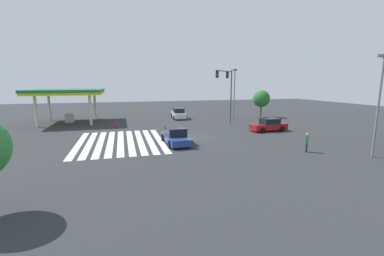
# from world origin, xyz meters

# --- Properties ---
(ground_plane) EXTENTS (111.01, 111.01, 0.00)m
(ground_plane) POSITION_xyz_m (0.00, 0.00, 0.00)
(ground_plane) COLOR #2B2D30
(crosswalk_markings) EXTENTS (11.22, 8.20, 0.01)m
(crosswalk_markings) POSITION_xyz_m (0.00, -7.29, 0.00)
(crosswalk_markings) COLOR silver
(crosswalk_markings) RESTS_ON ground_plane
(traffic_signal_mast) EXTENTS (3.74, 3.74, 7.46)m
(traffic_signal_mast) POSITION_xyz_m (-6.82, 6.82, 5.22)
(traffic_signal_mast) COLOR #47474C
(traffic_signal_mast) RESTS_ON ground_plane
(car_0) EXTENTS (2.16, 4.57, 1.52)m
(car_0) POSITION_xyz_m (-1.33, 9.96, 0.70)
(car_0) COLOR maroon
(car_0) RESTS_ON ground_plane
(car_1) EXTENTS (4.96, 2.23, 1.71)m
(car_1) POSITION_xyz_m (-15.02, 1.81, 0.80)
(car_1) COLOR silver
(car_1) RESTS_ON ground_plane
(car_2) EXTENTS (4.96, 2.30, 1.55)m
(car_2) POSITION_xyz_m (2.11, -2.19, 0.71)
(car_2) COLOR navy
(car_2) RESTS_ON ground_plane
(gas_station_canopy) EXTENTS (9.64, 9.64, 4.82)m
(gas_station_canopy) POSITION_xyz_m (-14.88, -14.47, 4.34)
(gas_station_canopy) COLOR yellow
(gas_station_canopy) RESTS_ON ground_plane
(pedestrian) EXTENTS (0.41, 0.41, 1.62)m
(pedestrian) POSITION_xyz_m (8.00, 7.75, 0.90)
(pedestrian) COLOR #232842
(pedestrian) RESTS_ON ground_plane
(street_light_pole_a) EXTENTS (0.80, 0.36, 7.78)m
(street_light_pole_a) POSITION_xyz_m (-11.37, 9.92, 4.68)
(street_light_pole_a) COLOR slate
(street_light_pole_a) RESTS_ON ground_plane
(street_light_pole_b) EXTENTS (0.80, 0.36, 7.80)m
(street_light_pole_b) POSITION_xyz_m (10.64, 11.70, 4.69)
(street_light_pole_b) COLOR slate
(street_light_pole_b) RESTS_ON ground_plane
(tree_corner_b) EXTENTS (2.82, 2.82, 4.54)m
(tree_corner_b) POSITION_xyz_m (-12.89, 15.57, 3.12)
(tree_corner_b) COLOR brown
(tree_corner_b) RESTS_ON ground_plane
(fire_hydrant) EXTENTS (0.22, 0.22, 0.86)m
(fire_hydrant) POSITION_xyz_m (-8.66, -7.80, 0.43)
(fire_hydrant) COLOR red
(fire_hydrant) RESTS_ON ground_plane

